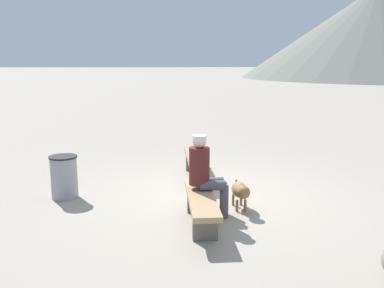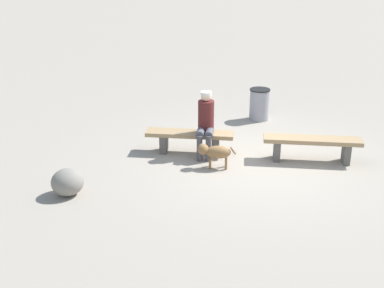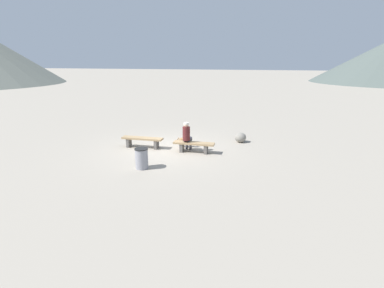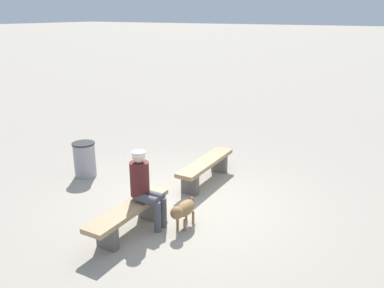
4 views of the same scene
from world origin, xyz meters
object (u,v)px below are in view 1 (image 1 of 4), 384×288
bench_right (201,204)px  seated_person (205,171)px  bench_left (196,162)px  trash_bin (64,177)px  dog (240,191)px

bench_right → seated_person: bearing=165.4°
bench_left → trash_bin: size_ratio=2.47×
bench_right → seated_person: size_ratio=1.36×
bench_left → trash_bin: (1.04, -2.37, 0.03)m
bench_right → trash_bin: 2.64m
bench_left → bench_right: (2.37, -0.09, -0.03)m
bench_right → trash_bin: size_ratio=2.32×
seated_person → trash_bin: size_ratio=1.71×
bench_right → dog: size_ratio=2.42×
seated_person → trash_bin: seated_person is taller
bench_left → bench_right: size_ratio=1.06×
bench_right → trash_bin: (-1.33, -2.28, 0.06)m
seated_person → trash_bin: 2.59m
dog → trash_bin: bearing=-107.6°
bench_right → seated_person: seated_person is taller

